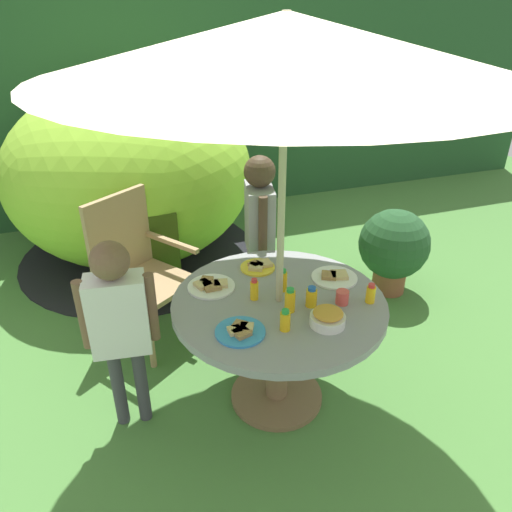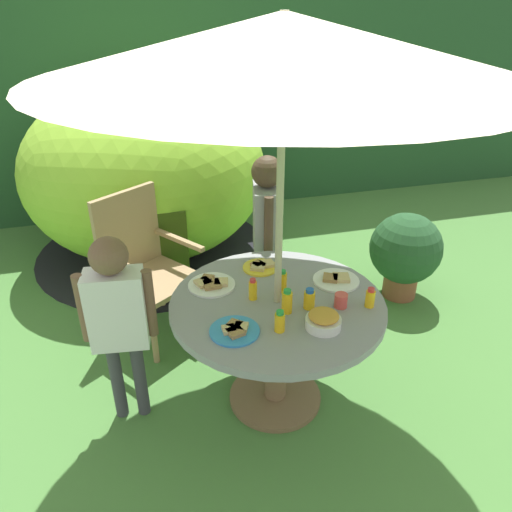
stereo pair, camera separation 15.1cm
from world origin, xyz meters
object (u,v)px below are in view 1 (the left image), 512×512
Objects in this scene: garden_table at (278,323)px; plate_center_back at (240,331)px; juice_bottle_mid_left at (290,300)px; juice_bottle_front_edge at (254,290)px; plate_near_left at (258,266)px; plate_mid_right at (334,277)px; juice_bottle_back_edge at (371,294)px; cup_near at (342,297)px; child_in_grey_shirt at (259,219)px; patio_umbrella at (286,45)px; plate_far_right at (211,286)px; child_in_white_shirt at (118,315)px; wooden_chair at (136,264)px; snack_bowl at (328,317)px; dome_tent at (131,175)px; juice_bottle_near_right at (285,321)px; potted_plant at (394,247)px; juice_bottle_far_left at (311,297)px; juice_bottle_center_front at (283,281)px.

plate_center_back reaches higher than garden_table.
juice_bottle_front_edge is at bearing 129.33° from juice_bottle_mid_left.
juice_bottle_front_edge is (-0.13, -0.30, 0.04)m from plate_near_left.
plate_center_back is 0.72m from plate_mid_right.
juice_bottle_back_edge reaches higher than cup_near.
child_in_grey_shirt reaches higher than plate_near_left.
patio_umbrella is at bearing 0.00° from garden_table.
child_in_grey_shirt is at bearing 69.69° from plate_near_left.
patio_umbrella is 1.27m from juice_bottle_back_edge.
plate_center_back is at bearing -177.57° from juice_bottle_back_edge.
child_in_white_shirt is at bearing -165.21° from plate_far_right.
wooden_chair reaches higher than snack_bowl.
juice_bottle_front_edge is (0.53, -0.85, 0.20)m from wooden_chair.
juice_bottle_back_edge is at bearing -62.08° from dome_tent.
patio_umbrella is 1.17m from juice_bottle_mid_left.
patio_umbrella reaches higher than juice_bottle_near_right.
potted_plant is 2.84× the size of plate_center_back.
snack_bowl is 0.45m from plate_mid_right.
patio_umbrella is 1.45m from child_in_white_shirt.
juice_bottle_near_right is 0.38m from cup_near.
juice_bottle_back_edge reaches higher than garden_table.
wooden_chair is 8.79× the size of juice_bottle_near_right.
juice_bottle_back_edge is (0.26, -0.99, -0.04)m from child_in_grey_shirt.
snack_bowl is 0.18m from juice_bottle_far_left.
patio_umbrella reaches higher than dome_tent.
dome_tent reaches higher than juice_bottle_center_front.
dome_tent is at bearing 48.36° from wooden_chair.
potted_plant is at bearing 44.07° from cup_near.
garden_table is 4.69× the size of plate_center_back.
juice_bottle_center_front is at bearing 69.81° from juice_bottle_near_right.
dome_tent is 2.18m from plate_mid_right.
snack_bowl is 1.43× the size of juice_bottle_front_edge.
garden_table is 0.50× the size of dome_tent.
cup_near is at bearing -83.32° from wooden_chair.
child_in_grey_shirt reaches higher than juice_bottle_near_right.
garden_table is 0.37m from plate_center_back.
juice_bottle_front_edge reaches higher than juice_bottle_near_right.
cup_near is (-0.98, -0.94, 0.33)m from potted_plant.
juice_bottle_center_front is at bearing -176.33° from plate_mid_right.
snack_bowl is 1.31× the size of juice_bottle_mid_left.
plate_near_left is 0.79× the size of plate_mid_right.
plate_near_left is (-1.26, -0.46, 0.31)m from potted_plant.
cup_near reaches higher than plate_far_right.
wooden_chair is 1.23m from juice_bottle_mid_left.
plate_near_left reaches higher than potted_plant.
dome_tent is 2.00m from child_in_white_shirt.
cup_near is (0.11, -0.96, -0.05)m from child_in_grey_shirt.
plate_center_back is 0.57m from cup_near.
child_in_white_shirt reaches higher than juice_bottle_far_left.
plate_far_right is (0.50, 0.13, -0.01)m from child_in_white_shirt.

